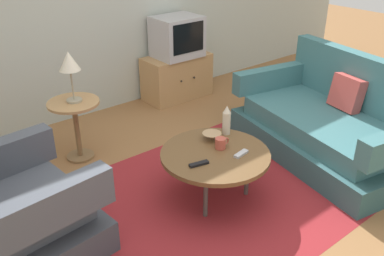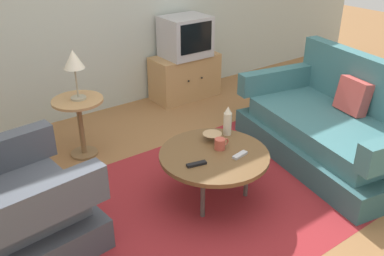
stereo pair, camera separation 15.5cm
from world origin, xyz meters
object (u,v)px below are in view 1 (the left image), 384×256
Objects in this scene: armchair at (13,219)px; tv_remote_dark at (199,164)px; table_lamp at (69,64)px; bowl at (212,136)px; vase at (227,120)px; tv_remote_silver at (241,154)px; television at (177,37)px; side_table at (75,118)px; tv_stand at (177,77)px; couch at (331,126)px; mug at (221,143)px; coffee_table at (215,156)px.

armchair is 1.34m from tv_remote_dark.
bowl is (0.70, -1.10, -0.49)m from table_lamp.
table_lamp reaches higher than vase.
tv_remote_silver is (0.01, -0.34, -0.02)m from bowl.
armchair is 3.03m from television.
table_lamp is at bearing -1.04° from side_table.
tv_stand is at bearing 90.00° from television.
bowl reaches higher than tv_remote_silver.
table_lamp is 2.90× the size of bowl.
armchair is 1.84× the size of television.
armchair is at bearing 90.48° from couch.
side_table is 1.06× the size of television.
television is (1.65, 0.60, 0.37)m from side_table.
couch is at bearing -37.06° from table_lamp.
television is at bearing 115.55° from armchair.
table_lamp is 3.16× the size of tv_remote_silver.
table_lamp is 3.48× the size of mug.
couch is at bearing 9.36° from tv_remote_dark.
couch reaches higher than tv_remote_dark.
vase reaches higher than side_table.
tv_remote_silver is (0.05, -0.18, -0.03)m from mug.
mug is at bearing -117.69° from television.
television is 3.76× the size of tv_remote_silver.
armchair is 1.53m from coffee_table.
couch is 3.30× the size of side_table.
tv_remote_dark is at bearing -75.30° from table_lamp.
tv_remote_dark is (-1.56, 0.10, 0.13)m from couch.
tv_stand is 2.13m from mug.
tv_stand is at bearing 115.85° from armchair.
vase reaches higher than mug.
tv_stand is at bearing 20.84° from table_lamp.
television is 1.75m from table_lamp.
television is 2.13m from mug.
bowl is (-0.17, -0.00, -0.10)m from vase.
tv_remote_dark is at bearing -163.85° from coffee_table.
coffee_table is 3.35× the size of vase.
television is at bearing 61.29° from bowl.
side_table reaches higher than bowl.
armchair is 1.61m from mug.
side_table is 3.64× the size of tv_remote_dark.
tv_remote_silver is at bearing 67.38° from armchair.
tv_stand is 1.87m from table_lamp.
television is at bearing 20.28° from table_lamp.
television is at bearing -124.32° from tv_remote_silver.
coffee_table is at bearing 29.01° from tv_remote_dark.
tv_remote_dark is 0.37m from tv_remote_silver.
vase is 1.95× the size of mug.
couch is 13.08× the size of tv_remote_silver.
table_lamp reaches higher than bowl.
television reaches higher than side_table.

